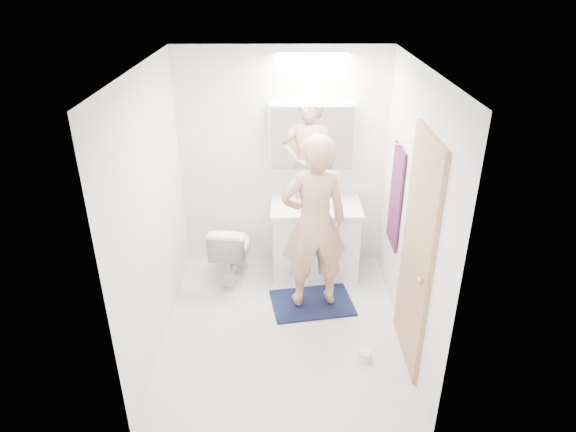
{
  "coord_description": "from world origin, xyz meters",
  "views": [
    {
      "loc": [
        0.02,
        -3.83,
        3.08
      ],
      "look_at": [
        0.05,
        0.25,
        1.05
      ],
      "focal_mm": 31.53,
      "sensor_mm": 36.0,
      "label": 1
    }
  ],
  "objects_px": {
    "person": "(314,223)",
    "toilet": "(232,250)",
    "soap_bottle_b": "(301,190)",
    "toothbrush_cup": "(336,195)",
    "medicine_cabinet": "(312,137)",
    "toilet_paper_roll": "(365,356)",
    "soap_bottle_a": "(292,190)",
    "vanity_cabinet": "(315,241)"
  },
  "relations": [
    {
      "from": "medicine_cabinet",
      "to": "toilet",
      "type": "xyz_separation_m",
      "value": [
        -0.84,
        -0.33,
        -1.16
      ]
    },
    {
      "from": "vanity_cabinet",
      "to": "medicine_cabinet",
      "type": "xyz_separation_m",
      "value": [
        -0.05,
        0.21,
        1.11
      ]
    },
    {
      "from": "medicine_cabinet",
      "to": "vanity_cabinet",
      "type": "bearing_deg",
      "value": -76.3
    },
    {
      "from": "soap_bottle_b",
      "to": "toothbrush_cup",
      "type": "relative_size",
      "value": 1.77
    },
    {
      "from": "soap_bottle_a",
      "to": "medicine_cabinet",
      "type": "bearing_deg",
      "value": 16.45
    },
    {
      "from": "medicine_cabinet",
      "to": "toilet",
      "type": "relative_size",
      "value": 1.28
    },
    {
      "from": "soap_bottle_a",
      "to": "toothbrush_cup",
      "type": "xyz_separation_m",
      "value": [
        0.47,
        0.01,
        -0.06
      ]
    },
    {
      "from": "medicine_cabinet",
      "to": "soap_bottle_b",
      "type": "xyz_separation_m",
      "value": [
        -0.1,
        -0.03,
        -0.59
      ]
    },
    {
      "from": "soap_bottle_b",
      "to": "toilet_paper_roll",
      "type": "distance_m",
      "value": 1.9
    },
    {
      "from": "medicine_cabinet",
      "to": "soap_bottle_a",
      "type": "distance_m",
      "value": 0.61
    },
    {
      "from": "medicine_cabinet",
      "to": "soap_bottle_b",
      "type": "distance_m",
      "value": 0.6
    },
    {
      "from": "toothbrush_cup",
      "to": "toilet",
      "type": "bearing_deg",
      "value": -166.12
    },
    {
      "from": "soap_bottle_a",
      "to": "soap_bottle_b",
      "type": "relative_size",
      "value": 1.17
    },
    {
      "from": "toilet",
      "to": "toilet_paper_roll",
      "type": "distance_m",
      "value": 1.84
    },
    {
      "from": "vanity_cabinet",
      "to": "toilet",
      "type": "bearing_deg",
      "value": -172.67
    },
    {
      "from": "toilet",
      "to": "soap_bottle_b",
      "type": "bearing_deg",
      "value": -151.18
    },
    {
      "from": "soap_bottle_a",
      "to": "toothbrush_cup",
      "type": "height_order",
      "value": "soap_bottle_a"
    },
    {
      "from": "medicine_cabinet",
      "to": "soap_bottle_a",
      "type": "relative_size",
      "value": 4.13
    },
    {
      "from": "vanity_cabinet",
      "to": "medicine_cabinet",
      "type": "distance_m",
      "value": 1.13
    },
    {
      "from": "soap_bottle_a",
      "to": "soap_bottle_b",
      "type": "height_order",
      "value": "soap_bottle_a"
    },
    {
      "from": "soap_bottle_b",
      "to": "toothbrush_cup",
      "type": "bearing_deg",
      "value": -3.07
    },
    {
      "from": "vanity_cabinet",
      "to": "toothbrush_cup",
      "type": "height_order",
      "value": "toothbrush_cup"
    },
    {
      "from": "toilet",
      "to": "medicine_cabinet",
      "type": "bearing_deg",
      "value": -151.82
    },
    {
      "from": "soap_bottle_b",
      "to": "toilet_paper_roll",
      "type": "height_order",
      "value": "soap_bottle_b"
    },
    {
      "from": "person",
      "to": "toothbrush_cup",
      "type": "xyz_separation_m",
      "value": [
        0.28,
        0.77,
        -0.05
      ]
    },
    {
      "from": "vanity_cabinet",
      "to": "soap_bottle_b",
      "type": "xyz_separation_m",
      "value": [
        -0.15,
        0.18,
        0.52
      ]
    },
    {
      "from": "person",
      "to": "soap_bottle_b",
      "type": "height_order",
      "value": "person"
    },
    {
      "from": "toothbrush_cup",
      "to": "toilet_paper_roll",
      "type": "bearing_deg",
      "value": -84.85
    },
    {
      "from": "vanity_cabinet",
      "to": "soap_bottle_a",
      "type": "height_order",
      "value": "soap_bottle_a"
    },
    {
      "from": "person",
      "to": "toilet",
      "type": "bearing_deg",
      "value": -39.91
    },
    {
      "from": "toilet",
      "to": "soap_bottle_b",
      "type": "distance_m",
      "value": 0.98
    },
    {
      "from": "vanity_cabinet",
      "to": "soap_bottle_b",
      "type": "bearing_deg",
      "value": 130.51
    },
    {
      "from": "soap_bottle_b",
      "to": "medicine_cabinet",
      "type": "bearing_deg",
      "value": 16.3
    },
    {
      "from": "person",
      "to": "medicine_cabinet",
      "type": "bearing_deg",
      "value": -99.9
    },
    {
      "from": "vanity_cabinet",
      "to": "medicine_cabinet",
      "type": "height_order",
      "value": "medicine_cabinet"
    },
    {
      "from": "soap_bottle_b",
      "to": "toothbrush_cup",
      "type": "distance_m",
      "value": 0.38
    },
    {
      "from": "medicine_cabinet",
      "to": "toothbrush_cup",
      "type": "bearing_deg",
      "value": -10.48
    },
    {
      "from": "vanity_cabinet",
      "to": "toothbrush_cup",
      "type": "xyz_separation_m",
      "value": [
        0.22,
        0.16,
        0.48
      ]
    },
    {
      "from": "medicine_cabinet",
      "to": "toilet_paper_roll",
      "type": "distance_m",
      "value": 2.23
    },
    {
      "from": "soap_bottle_b",
      "to": "toilet",
      "type": "bearing_deg",
      "value": -158.27
    },
    {
      "from": "toilet_paper_roll",
      "to": "medicine_cabinet",
      "type": "bearing_deg",
      "value": 104.16
    },
    {
      "from": "person",
      "to": "toothbrush_cup",
      "type": "bearing_deg",
      "value": -119.33
    }
  ]
}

